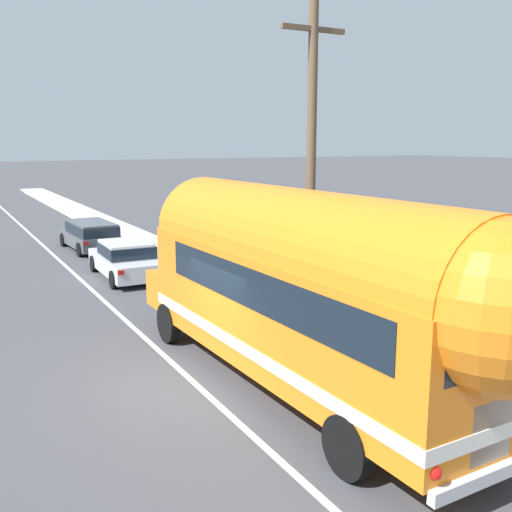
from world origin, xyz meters
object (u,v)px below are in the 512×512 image
utility_pole (311,165)px  car_second (91,234)px  painted_bus (312,285)px  car_lead (126,258)px

utility_pole → car_second: utility_pole is taller
painted_bus → car_second: painted_bus is taller
car_lead → utility_pole: bearing=-74.8°
painted_bus → car_second: bearing=90.0°
car_second → utility_pole: bearing=-81.6°
utility_pole → car_lead: bearing=105.2°
painted_bus → car_second: (0.01, 18.43, -1.51)m
car_second → car_lead: bearing=-91.4°
utility_pole → car_lead: size_ratio=1.86×
painted_bus → car_lead: 12.24m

